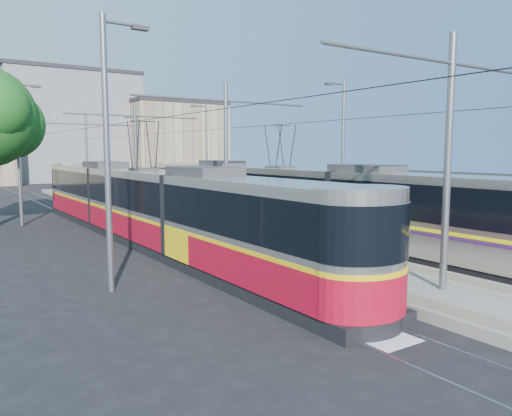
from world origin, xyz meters
TOP-DOWN VIEW (x-y plane):
  - ground at (0.00, 0.00)m, footprint 160.00×160.00m
  - platform at (0.00, 17.00)m, footprint 4.00×50.00m
  - tactile_strip_left at (-1.45, 17.00)m, footprint 0.70×50.00m
  - tactile_strip_right at (1.45, 17.00)m, footprint 0.70×50.00m
  - rails at (0.00, 17.00)m, footprint 8.71×70.00m
  - track_arrow at (-3.60, -3.00)m, footprint 1.20×5.00m
  - tram_left at (-3.60, 9.22)m, footprint 2.43×29.00m
  - tram_right at (3.60, 8.59)m, footprint 2.43×30.51m
  - catenary at (0.00, 14.15)m, footprint 9.20×70.00m
  - street_lamps at (-0.00, 21.00)m, footprint 15.18×38.22m
  - shelter at (0.01, 11.91)m, footprint 0.67×1.04m
  - building_centre at (6.00, 64.00)m, footprint 18.36×14.28m
  - building_right at (20.00, 58.00)m, footprint 14.28×10.20m

SIDE VIEW (x-z plane):
  - ground at x=0.00m, z-range 0.00..0.00m
  - track_arrow at x=-3.60m, z-range 0.00..0.01m
  - rails at x=0.00m, z-range 0.00..0.03m
  - platform at x=0.00m, z-range 0.00..0.30m
  - tactile_strip_left at x=-1.45m, z-range 0.30..0.31m
  - tactile_strip_right at x=1.45m, z-range 0.30..0.31m
  - shelter at x=0.01m, z-range 0.35..2.59m
  - tram_left at x=-3.60m, z-range -1.04..4.46m
  - tram_right at x=3.60m, z-range -0.89..4.61m
  - street_lamps at x=0.00m, z-range 0.18..8.18m
  - catenary at x=0.00m, z-range 1.02..8.02m
  - building_right at x=20.00m, z-range 0.01..11.61m
  - building_centre at x=6.00m, z-range 0.01..15.53m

